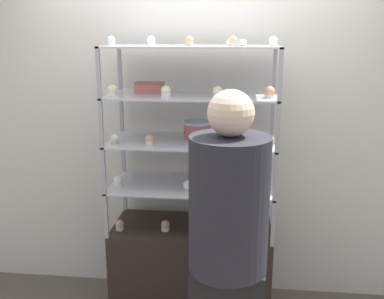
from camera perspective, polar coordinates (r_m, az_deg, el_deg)
name	(u,v)px	position (r m, az deg, el deg)	size (l,w,h in m)	color
back_wall	(198,132)	(3.44, 0.73, 2.29)	(8.00, 0.05, 2.60)	silver
display_base	(192,270)	(3.41, 0.00, -15.03)	(1.12, 0.52, 0.70)	black
display_riser_lower	(192,187)	(3.14, 0.00, -4.80)	(1.12, 0.52, 0.31)	#99999E
display_riser_middle	(192,143)	(3.05, 0.00, 0.78)	(1.12, 0.52, 0.31)	#99999E
display_riser_upper	(192,97)	(2.99, 0.00, 6.64)	(1.12, 0.52, 0.31)	#99999E
display_riser_top	(192,49)	(2.96, 0.00, 12.68)	(1.12, 0.52, 0.31)	#99999E
layer_cake_centerpiece	(197,129)	(3.12, 0.67, 2.58)	(0.20, 0.20, 0.12)	#C66660
sheet_cake_frosted	(150,87)	(3.08, -5.40, 7.87)	(0.19, 0.13, 0.07)	#C66660
cupcake_0	(120,225)	(3.22, -9.17, -9.45)	(0.06, 0.06, 0.07)	beige
cupcake_1	(165,226)	(3.18, -3.40, -9.63)	(0.06, 0.06, 0.07)	beige
cupcake_2	(213,226)	(3.16, 2.71, -9.74)	(0.06, 0.06, 0.07)	white
cupcake_3	(264,228)	(3.18, 9.19, -9.80)	(0.06, 0.06, 0.07)	white
price_tag_0	(233,240)	(3.01, 5.27, -11.41)	(0.04, 0.00, 0.04)	white
cupcake_4	(119,181)	(3.14, -9.30, -3.95)	(0.07, 0.07, 0.07)	white
cupcake_5	(188,186)	(3.00, -0.50, -4.68)	(0.07, 0.07, 0.07)	#CCB28C
cupcake_6	(266,186)	(3.04, 9.36, -4.59)	(0.07, 0.07, 0.07)	beige
price_tag_1	(215,194)	(2.89, 2.95, -5.72)	(0.04, 0.00, 0.04)	white
cupcake_7	(115,139)	(3.00, -9.78, 1.33)	(0.05, 0.05, 0.07)	#CCB28C
cupcake_8	(150,140)	(2.94, -5.41, 1.23)	(0.05, 0.05, 0.07)	white
cupcake_9	(230,141)	(2.91, 4.82, 1.07)	(0.05, 0.05, 0.07)	beige
cupcake_10	(270,141)	(2.93, 9.90, 1.02)	(0.05, 0.05, 0.07)	#CCB28C
price_tag_2	(223,147)	(2.79, 3.95, 0.31)	(0.04, 0.00, 0.04)	white
cupcake_11	(112,91)	(2.95, -10.07, 7.34)	(0.06, 0.06, 0.07)	white
cupcake_12	(166,92)	(2.87, -3.32, 7.35)	(0.06, 0.06, 0.07)	white
cupcake_13	(218,92)	(2.84, 3.26, 7.26)	(0.06, 0.06, 0.07)	beige
cupcake_14	(270,93)	(2.87, 9.86, 7.14)	(0.06, 0.06, 0.07)	beige
price_tag_3	(239,97)	(2.73, 6.05, 6.67)	(0.04, 0.00, 0.04)	white
cupcake_15	(111,41)	(2.97, -10.23, 13.40)	(0.05, 0.05, 0.06)	beige
cupcake_16	(151,41)	(2.92, -5.22, 13.55)	(0.05, 0.05, 0.06)	white
cupcake_17	(189,41)	(2.89, -0.33, 13.60)	(0.05, 0.05, 0.06)	#CCB28C
cupcake_18	(233,41)	(2.86, 5.23, 13.53)	(0.05, 0.05, 0.06)	#CCB28C
cupcake_19	(273,42)	(2.83, 10.29, 13.34)	(0.05, 0.05, 0.06)	beige
price_tag_4	(238,43)	(2.70, 5.81, 13.29)	(0.04, 0.00, 0.04)	white
donut_glazed	(237,42)	(3.00, 5.69, 13.39)	(0.13, 0.13, 0.04)	#EFE5CC
customer_figure	(228,246)	(2.42, 4.58, -12.16)	(0.41, 0.41, 1.78)	black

